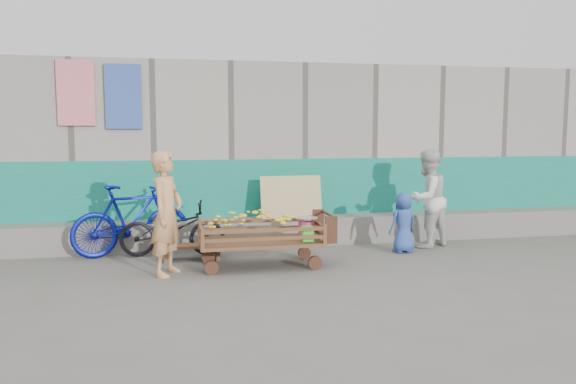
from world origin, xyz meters
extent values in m
plane|color=#55544D|center=(0.00, 0.00, 0.00)|extent=(80.00, 80.00, 0.00)
cube|color=gray|center=(0.00, 4.10, 1.50)|extent=(12.00, 3.00, 3.00)
cube|color=#0E7369|center=(0.00, 2.58, 0.70)|extent=(12.00, 0.03, 1.40)
cube|color=slate|center=(0.00, 2.35, 0.23)|extent=(12.00, 0.50, 0.45)
cube|color=tan|center=(0.30, 2.22, 0.80)|extent=(1.00, 0.19, 0.68)
cube|color=#E16E77|center=(-3.00, 2.56, 2.45)|extent=(0.55, 0.03, 1.00)
cube|color=#3650A2|center=(-2.30, 2.56, 2.40)|extent=(0.55, 0.03, 1.00)
cube|color=brown|center=(-0.41, 0.92, 0.35)|extent=(1.68, 0.84, 0.05)
cylinder|color=#3C2214|center=(-1.11, 0.62, 0.09)|extent=(0.19, 0.06, 0.19)
cube|color=brown|center=(-1.22, 0.53, 0.50)|extent=(0.05, 0.05, 0.26)
cylinder|color=#3C2214|center=(-1.11, 1.23, 0.09)|extent=(0.19, 0.06, 0.19)
cube|color=brown|center=(-1.22, 1.32, 0.50)|extent=(0.05, 0.05, 0.26)
cylinder|color=#3C2214|center=(0.29, 0.62, 0.09)|extent=(0.19, 0.06, 0.19)
cube|color=brown|center=(0.40, 0.53, 0.50)|extent=(0.05, 0.05, 0.26)
cylinder|color=#3C2214|center=(0.29, 1.23, 0.09)|extent=(0.19, 0.06, 0.19)
cube|color=brown|center=(0.40, 1.32, 0.50)|extent=(0.05, 0.05, 0.26)
cube|color=brown|center=(-0.41, 0.53, 0.47)|extent=(1.62, 0.04, 0.05)
cube|color=brown|center=(-0.41, 0.53, 0.58)|extent=(1.62, 0.04, 0.05)
cube|color=brown|center=(-0.41, 1.32, 0.47)|extent=(1.62, 0.04, 0.05)
cube|color=brown|center=(-0.41, 1.32, 0.58)|extent=(1.62, 0.04, 0.05)
cube|color=brown|center=(-1.22, 0.92, 0.47)|extent=(0.04, 0.78, 0.05)
cube|color=brown|center=(-1.22, 0.92, 0.58)|extent=(0.04, 0.78, 0.05)
cube|color=brown|center=(0.40, 0.92, 0.47)|extent=(0.04, 0.78, 0.05)
cube|color=brown|center=(0.40, 0.92, 0.58)|extent=(0.04, 0.78, 0.05)
cylinder|color=#3C2214|center=(0.57, 0.92, 0.70)|extent=(0.04, 0.74, 0.04)
cube|color=#3C2214|center=(0.50, 1.27, 0.54)|extent=(0.17, 0.04, 0.37)
cube|color=#3C2214|center=(0.50, 0.58, 0.54)|extent=(0.17, 0.04, 0.37)
ellipsoid|color=yellow|center=(-0.50, 0.92, 0.58)|extent=(1.21, 0.65, 0.41)
cylinder|color=#CD3771|center=(0.24, 0.92, 0.49)|extent=(0.22, 0.22, 0.24)
cylinder|color=silver|center=(0.24, 0.92, 0.62)|extent=(0.03, 0.03, 0.06)
cylinder|color=silver|center=(0.24, 0.92, 0.66)|extent=(0.32, 0.32, 0.02)
cube|color=#39E82F|center=(0.19, 0.66, 0.48)|extent=(0.15, 0.11, 0.20)
cube|color=brown|center=(-1.33, 1.50, 0.21)|extent=(0.92, 0.28, 0.04)
cube|color=brown|center=(-1.70, 1.50, 0.09)|extent=(0.06, 0.26, 0.18)
cube|color=brown|center=(-0.96, 1.50, 0.09)|extent=(0.06, 0.26, 0.18)
imported|color=tan|center=(-1.66, 0.73, 0.81)|extent=(0.60, 0.70, 1.61)
imported|color=silver|center=(2.42, 1.69, 0.79)|extent=(0.95, 0.87, 1.58)
imported|color=#284793|center=(1.89, 1.38, 0.46)|extent=(0.51, 0.39, 0.93)
imported|color=black|center=(-1.60, 1.85, 0.41)|extent=(1.61, 0.71, 0.82)
imported|color=#0A148D|center=(-2.20, 2.05, 0.53)|extent=(1.85, 1.01, 1.07)
camera|label=1|loc=(-1.59, -6.60, 1.88)|focal=35.00mm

